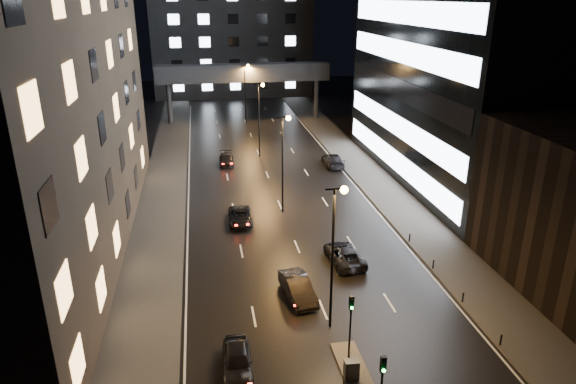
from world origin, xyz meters
name	(u,v)px	position (x,y,z in m)	size (l,w,h in m)	color
ground	(267,175)	(0.00, 40.00, 0.00)	(160.00, 160.00, 0.00)	black
sidewalk_left	(163,195)	(-12.50, 35.00, 0.07)	(5.00, 110.00, 0.15)	#383533
sidewalk_right	(376,182)	(12.50, 35.00, 0.07)	(5.00, 110.00, 0.15)	#383533
building_far	(231,37)	(0.00, 98.00, 12.50)	(34.00, 14.00, 25.00)	#333335
skybridge	(244,74)	(0.00, 70.00, 8.34)	(30.00, 3.00, 10.00)	#333335
traffic_signal_near	(351,317)	(0.30, 4.49, 3.09)	(0.28, 0.34, 4.40)	black
traffic_signal_far	(382,381)	(0.30, -1.01, 3.09)	(0.28, 0.34, 4.40)	black
bollard_row	(481,318)	(10.20, 6.50, 0.45)	(0.12, 25.12, 0.90)	black
streetlight_near	(335,240)	(0.16, 8.00, 6.50)	(1.45, 0.50, 10.15)	black
streetlight_mid_a	(284,152)	(0.16, 28.00, 6.50)	(1.45, 0.50, 10.15)	black
streetlight_mid_b	(260,110)	(0.16, 48.00, 6.50)	(1.45, 0.50, 10.15)	black
streetlight_far	(246,86)	(0.16, 68.00, 6.50)	(1.45, 0.50, 10.15)	black
car_away_a	(237,360)	(-6.57, 4.64, 0.75)	(1.76, 4.38, 1.49)	black
car_away_b	(298,288)	(-1.50, 11.88, 0.81)	(1.71, 4.92, 1.62)	black
car_away_c	(240,217)	(-4.58, 26.04, 0.67)	(2.21, 4.79, 1.33)	black
car_away_d	(226,159)	(-4.78, 45.25, 0.67)	(1.87, 4.61, 1.34)	black
car_toward_a	(344,254)	(3.37, 16.49, 0.74)	(2.46, 5.33, 1.48)	black
car_toward_b	(333,160)	(9.00, 42.08, 0.80)	(2.25, 5.53, 1.61)	black
utility_cabinet	(351,370)	(-0.10, 2.63, 0.79)	(0.84, 0.53, 1.27)	#464648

